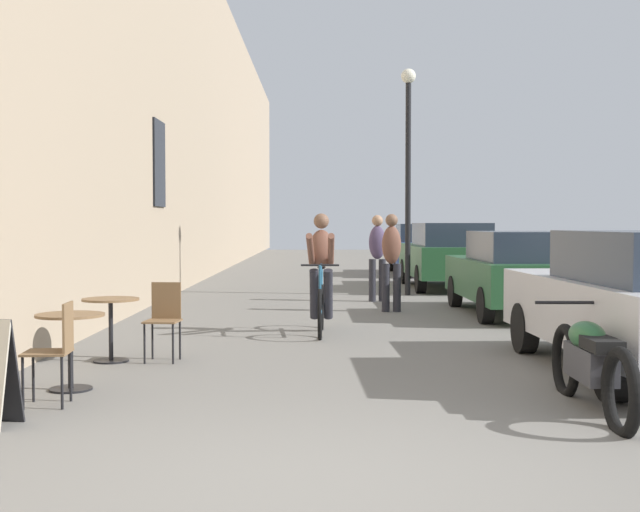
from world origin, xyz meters
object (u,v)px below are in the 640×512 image
cafe_chair_mid_toward_street (166,315)px  parked_car_second (517,272)px  parked_car_third (450,255)px  cafe_table_near (72,335)px  pedestrian_mid (379,253)px  parked_motorcycle (593,363)px  cafe_table_mid (113,316)px  pedestrian_near (394,257)px  cyclist_on_bicycle (323,276)px  cafe_chair_near_toward_street (58,346)px  street_lamp (410,152)px  parked_car_fourth (424,248)px

cafe_chair_mid_toward_street → parked_car_second: parked_car_second is taller
cafe_chair_mid_toward_street → parked_car_third: size_ratio=0.20×
cafe_table_near → cafe_chair_mid_toward_street: bearing=71.4°
pedestrian_mid → parked_motorcycle: 9.83m
cafe_table_near → cafe_table_mid: same height
pedestrian_mid → parked_car_second: 3.30m
cafe_table_mid → pedestrian_near: bearing=55.7°
pedestrian_mid → pedestrian_near: bearing=-86.5°
cyclist_on_bicycle → parked_car_second: bearing=34.8°
cafe_chair_near_toward_street → pedestrian_mid: size_ratio=0.51×
pedestrian_mid → parked_car_third: 3.83m
parked_car_second → cafe_table_near: bearing=-131.6°
cyclist_on_bicycle → street_lamp: bearing=73.1°
cafe_chair_near_toward_street → parked_car_fourth: (5.39, 18.34, 0.28)m
cafe_table_near → pedestrian_near: size_ratio=0.42×
cafe_table_mid → parked_motorcycle: (4.63, -2.50, -0.12)m
cafe_table_near → parked_car_fourth: bearing=72.8°
parked_car_fourth → parked_motorcycle: parked_car_fourth is taller
pedestrian_near → cafe_chair_near_toward_street: bearing=-115.0°
cafe_chair_near_toward_street → cafe_table_near: bearing=96.5°
cafe_table_near → parked_car_second: size_ratio=0.18×
cafe_chair_near_toward_street → pedestrian_mid: 10.13m
cafe_chair_mid_toward_street → parked_motorcycle: cafe_chair_mid_toward_street is taller
cyclist_on_bicycle → street_lamp: street_lamp is taller
cyclist_on_bicycle → parked_car_fourth: size_ratio=0.40×
pedestrian_near → parked_motorcycle: 7.91m
cafe_table_mid → pedestrian_mid: bearing=64.1°
cafe_table_near → parked_car_third: bearing=66.0°
cafe_chair_near_toward_street → parked_motorcycle: bearing=-2.9°
cyclist_on_bicycle → parked_car_third: cyclist_on_bicycle is taller
cafe_chair_mid_toward_street → cafe_table_near: bearing=-108.6°
cyclist_on_bicycle → pedestrian_near: pedestrian_near is taller
parked_car_third → parked_car_fourth: size_ratio=1.01×
cafe_chair_near_toward_street → cyclist_on_bicycle: 5.28m
parked_car_second → parked_car_third: parked_car_third is taller
cyclist_on_bicycle → parked_motorcycle: (2.24, -4.98, -0.41)m
parked_car_fourth → parked_motorcycle: bearing=-92.6°
cafe_chair_near_toward_street → cafe_chair_mid_toward_street: same height
cyclist_on_bicycle → parked_car_fourth: 13.94m
street_lamp → parked_motorcycle: size_ratio=2.28×
pedestrian_mid → cafe_chair_near_toward_street: bearing=-109.7°
cafe_table_near → cafe_table_mid: bearing=90.8°
cafe_table_near → cafe_chair_mid_toward_street: 1.78m
cafe_chair_mid_toward_street → pedestrian_mid: (2.93, 7.17, 0.46)m
cafe_chair_near_toward_street → cafe_chair_mid_toward_street: 2.40m
cafe_chair_mid_toward_street → cyclist_on_bicycle: bearing=53.2°
street_lamp → parked_car_fourth: size_ratio=1.12×
pedestrian_mid → cafe_table_mid: bearing=-115.9°
street_lamp → cafe_chair_near_toward_street: bearing=-110.8°
cafe_chair_mid_toward_street → pedestrian_near: 6.08m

